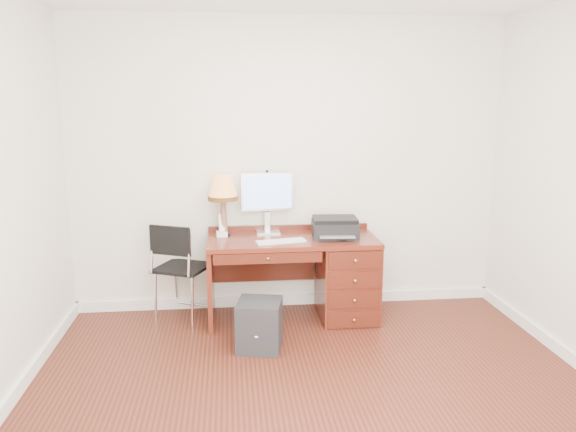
{
  "coord_description": "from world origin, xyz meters",
  "views": [
    {
      "loc": [
        -0.55,
        -3.41,
        1.95
      ],
      "look_at": [
        -0.06,
        1.2,
        0.99
      ],
      "focal_mm": 35.0,
      "sensor_mm": 36.0,
      "label": 1
    }
  ],
  "objects": [
    {
      "name": "chair",
      "position": [
        -0.98,
        1.43,
        0.55
      ],
      "size": [
        0.56,
        0.57,
        0.9
      ],
      "rotation": [
        0.0,
        0.0,
        -0.42
      ],
      "color": "black",
      "rests_on": "ground"
    },
    {
      "name": "printer",
      "position": [
        0.38,
        1.4,
        0.84
      ],
      "size": [
        0.42,
        0.34,
        0.18
      ],
      "rotation": [
        0.0,
        0.0,
        -0.07
      ],
      "color": "black",
      "rests_on": "desk"
    },
    {
      "name": "monitor",
      "position": [
        -0.2,
        1.64,
        1.1
      ],
      "size": [
        0.49,
        0.18,
        0.56
      ],
      "rotation": [
        0.0,
        0.0,
        0.11
      ],
      "color": "silver",
      "rests_on": "desk"
    },
    {
      "name": "room_shell",
      "position": [
        0.0,
        0.63,
        0.05
      ],
      "size": [
        4.0,
        4.0,
        4.0
      ],
      "color": "silver",
      "rests_on": "ground"
    },
    {
      "name": "leg_lamp",
      "position": [
        -0.61,
        1.54,
        1.15
      ],
      "size": [
        0.27,
        0.27,
        0.55
      ],
      "color": "black",
      "rests_on": "desk"
    },
    {
      "name": "keyboard",
      "position": [
        -0.12,
        1.26,
        0.76
      ],
      "size": [
        0.44,
        0.2,
        0.02
      ],
      "primitive_type": "cube",
      "rotation": [
        0.0,
        0.0,
        0.19
      ],
      "color": "white",
      "rests_on": "desk"
    },
    {
      "name": "ground",
      "position": [
        0.0,
        0.0,
        0.0
      ],
      "size": [
        4.0,
        4.0,
        0.0
      ],
      "primitive_type": "plane",
      "color": "#3B160D",
      "rests_on": "ground"
    },
    {
      "name": "mouse_pad",
      "position": [
        0.43,
        1.35,
        0.76
      ],
      "size": [
        0.24,
        0.24,
        0.05
      ],
      "color": "black",
      "rests_on": "desk"
    },
    {
      "name": "desk",
      "position": [
        0.32,
        1.4,
        0.41
      ],
      "size": [
        1.5,
        0.67,
        0.75
      ],
      "color": "maroon",
      "rests_on": "ground"
    },
    {
      "name": "pen_cup",
      "position": [
        0.45,
        1.55,
        0.8
      ],
      "size": [
        0.08,
        0.08,
        0.09
      ],
      "primitive_type": "cylinder",
      "color": "black",
      "rests_on": "desk"
    },
    {
      "name": "equipment_box",
      "position": [
        -0.33,
        0.79,
        0.2
      ],
      "size": [
        0.4,
        0.4,
        0.4
      ],
      "primitive_type": "cube",
      "rotation": [
        0.0,
        0.0,
        -0.2
      ],
      "color": "black",
      "rests_on": "ground"
    },
    {
      "name": "phone",
      "position": [
        -0.62,
        1.53,
        0.81
      ],
      "size": [
        0.1,
        0.1,
        0.2
      ],
      "rotation": [
        0.0,
        0.0,
        0.07
      ],
      "color": "white",
      "rests_on": "desk"
    }
  ]
}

